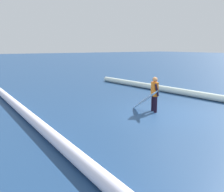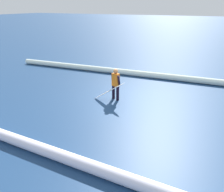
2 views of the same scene
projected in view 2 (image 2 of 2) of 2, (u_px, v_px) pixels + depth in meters
The scene contains 5 objects.
ground_plane at pixel (128, 99), 10.94m from camera, with size 183.76×183.76×0.00m, color navy.
surfer at pixel (116, 83), 10.60m from camera, with size 0.50×0.34×1.50m.
surfboard at pixel (109, 91), 10.44m from camera, with size 1.66×0.33×1.12m.
wave_crest_foreground at pixel (125, 72), 14.65m from camera, with size 0.37×0.37×15.96m, color white.
wave_crest_midground at pixel (17, 140), 7.31m from camera, with size 0.36×0.36×15.86m, color white.
Camera 2 is at (-3.79, 9.39, 4.23)m, focal length 36.47 mm.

